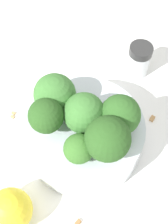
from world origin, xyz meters
TOP-DOWN VIEW (x-y plane):
  - ground_plane at (0.00, 0.00)m, footprint 3.00×3.00m
  - bowl at (0.00, 0.00)m, footprint 0.16×0.16m
  - broccoli_floret_0 at (-0.04, -0.03)m, footprint 0.05×0.05m
  - broccoli_floret_1 at (-0.02, 0.04)m, footprint 0.04×0.04m
  - broccoli_floret_2 at (-0.00, 0.00)m, footprint 0.05×0.05m
  - broccoli_floret_3 at (0.03, 0.03)m, footprint 0.04×0.04m
  - broccoli_floret_4 at (-0.05, 0.02)m, footprint 0.06×0.06m
  - broccoli_floret_5 at (0.05, -0.00)m, footprint 0.06×0.06m
  - pepper_shaker at (0.01, -0.16)m, footprint 0.04×0.04m
  - lemon_wedge at (0.01, 0.14)m, footprint 0.06×0.06m
  - almond_crumb_0 at (-0.06, -0.10)m, footprint 0.01×0.01m
  - almond_crumb_1 at (-0.06, 0.09)m, footprint 0.01×0.01m
  - almond_crumb_3 at (0.12, 0.03)m, footprint 0.01×0.00m
  - almond_crumb_4 at (0.12, 0.03)m, footprint 0.01×0.00m

SIDE VIEW (x-z plane):
  - ground_plane at x=0.00m, z-range 0.00..0.00m
  - almond_crumb_4 at x=0.12m, z-range 0.00..0.01m
  - almond_crumb_3 at x=0.12m, z-range 0.00..0.01m
  - almond_crumb_1 at x=-0.06m, z-range 0.00..0.01m
  - almond_crumb_0 at x=-0.06m, z-range 0.00..0.01m
  - bowl at x=0.00m, z-range 0.00..0.05m
  - lemon_wedge at x=0.01m, z-range 0.00..0.06m
  - pepper_shaker at x=0.01m, z-range 0.00..0.06m
  - broccoli_floret_1 at x=-0.02m, z-range 0.06..0.10m
  - broccoli_floret_5 at x=0.05m, z-range 0.05..0.11m
  - broccoli_floret_2 at x=0.00m, z-range 0.06..0.11m
  - broccoli_floret_0 at x=-0.04m, z-range 0.06..0.11m
  - broccoli_floret_3 at x=0.03m, z-range 0.06..0.12m
  - broccoli_floret_4 at x=-0.05m, z-range 0.06..0.13m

